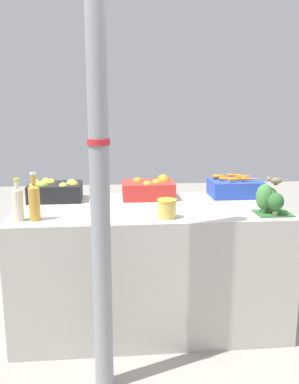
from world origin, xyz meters
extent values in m
plane|color=gray|center=(0.00, 0.00, 0.00)|extent=(10.00, 10.00, 0.00)
cube|color=#B7B2A8|center=(0.00, 0.00, 0.42)|extent=(1.80, 0.84, 0.84)
cylinder|color=gray|center=(-0.31, -0.68, 1.33)|extent=(0.10, 0.10, 2.66)
cylinder|color=red|center=(-0.31, -0.68, 1.35)|extent=(0.11, 0.11, 0.03)
cube|color=black|center=(-0.65, 0.25, 0.90)|extent=(0.37, 0.26, 0.12)
sphere|color=gold|center=(-0.75, 0.21, 0.95)|extent=(0.07, 0.07, 0.07)
sphere|color=gold|center=(-0.79, 0.28, 0.96)|extent=(0.07, 0.07, 0.07)
sphere|color=gold|center=(-0.79, 0.20, 0.95)|extent=(0.08, 0.08, 0.08)
sphere|color=gold|center=(-0.52, 0.22, 0.96)|extent=(0.07, 0.07, 0.07)
sphere|color=#9EBC42|center=(-0.54, 0.25, 0.96)|extent=(0.07, 0.07, 0.07)
sphere|color=gold|center=(-0.69, 0.29, 0.96)|extent=(0.07, 0.07, 0.07)
sphere|color=#9EBC42|center=(-0.59, 0.17, 0.95)|extent=(0.07, 0.07, 0.07)
sphere|color=#9EBC42|center=(-0.73, 0.18, 0.96)|extent=(0.08, 0.08, 0.08)
sphere|color=#9EBC42|center=(-0.79, 0.27, 0.96)|extent=(0.06, 0.06, 0.06)
sphere|color=gold|center=(-0.73, 0.32, 0.96)|extent=(0.06, 0.06, 0.06)
cube|color=red|center=(0.01, 0.25, 0.90)|extent=(0.37, 0.26, 0.12)
sphere|color=orange|center=(-0.06, 0.27, 0.96)|extent=(0.08, 0.08, 0.08)
sphere|color=orange|center=(0.07, 0.22, 0.95)|extent=(0.08, 0.08, 0.08)
sphere|color=orange|center=(0.13, 0.32, 0.96)|extent=(0.09, 0.09, 0.09)
sphere|color=orange|center=(0.00, 0.17, 0.95)|extent=(0.07, 0.07, 0.07)
sphere|color=orange|center=(0.13, 0.28, 0.96)|extent=(0.09, 0.09, 0.09)
cube|color=#2847B7|center=(0.66, 0.25, 0.90)|extent=(0.37, 0.26, 0.12)
cone|color=orange|center=(0.76, 0.18, 0.98)|extent=(0.15, 0.06, 0.03)
cone|color=orange|center=(0.66, 0.18, 0.99)|extent=(0.16, 0.06, 0.03)
cone|color=orange|center=(0.57, 0.29, 0.99)|extent=(0.13, 0.04, 0.03)
cone|color=orange|center=(0.60, 0.23, 0.98)|extent=(0.13, 0.05, 0.02)
cone|color=orange|center=(0.64, 0.29, 0.98)|extent=(0.16, 0.02, 0.02)
cone|color=orange|center=(0.76, 0.32, 0.98)|extent=(0.13, 0.06, 0.03)
cone|color=orange|center=(0.72, 0.26, 0.98)|extent=(0.14, 0.07, 0.03)
cone|color=orange|center=(0.68, 0.28, 0.97)|extent=(0.12, 0.05, 0.02)
cone|color=orange|center=(0.58, 0.35, 0.99)|extent=(0.12, 0.06, 0.02)
cone|color=orange|center=(0.69, 0.33, 0.99)|extent=(0.13, 0.06, 0.03)
cube|color=#2D602D|center=(0.76, -0.26, 0.85)|extent=(0.22, 0.18, 0.01)
ellipsoid|color=#427F3D|center=(0.74, -0.24, 0.94)|extent=(0.11, 0.11, 0.15)
cylinder|color=#B2C693|center=(0.74, -0.24, 0.86)|extent=(0.03, 0.03, 0.02)
ellipsoid|color=#427F3D|center=(0.70, -0.25, 0.95)|extent=(0.11, 0.11, 0.17)
cylinder|color=#B2C693|center=(0.70, -0.25, 0.86)|extent=(0.03, 0.03, 0.02)
ellipsoid|color=#2D602D|center=(0.75, -0.31, 0.94)|extent=(0.10, 0.10, 0.11)
cylinder|color=#B2C693|center=(0.75, -0.31, 0.86)|extent=(0.03, 0.03, 0.02)
cylinder|color=beige|center=(-0.81, -0.27, 0.94)|extent=(0.06, 0.06, 0.19)
cone|color=beige|center=(-0.81, -0.27, 1.04)|extent=(0.06, 0.06, 0.02)
cylinder|color=beige|center=(-0.81, -0.27, 1.07)|extent=(0.03, 0.03, 0.04)
cylinder|color=gold|center=(-0.81, -0.27, 1.09)|extent=(0.03, 0.03, 0.01)
cylinder|color=gold|center=(-0.71, -0.27, 0.94)|extent=(0.07, 0.07, 0.20)
cone|color=gold|center=(-0.71, -0.27, 1.06)|extent=(0.07, 0.07, 0.03)
cylinder|color=gold|center=(-0.71, -0.27, 1.09)|extent=(0.03, 0.03, 0.05)
cylinder|color=silver|center=(-0.71, -0.27, 1.13)|extent=(0.03, 0.03, 0.01)
cylinder|color=#DBBC56|center=(0.08, -0.29, 0.90)|extent=(0.11, 0.11, 0.10)
cylinder|color=gold|center=(0.08, -0.29, 0.96)|extent=(0.12, 0.12, 0.01)
cube|color=#4C3D2D|center=(0.76, -0.28, 1.04)|extent=(0.02, 0.02, 0.01)
ellipsoid|color=#7A664C|center=(0.76, -0.28, 1.06)|extent=(0.08, 0.05, 0.04)
sphere|color=#897556|center=(0.72, -0.27, 1.07)|extent=(0.03, 0.03, 0.03)
cone|color=#4C3D28|center=(0.71, -0.27, 1.07)|extent=(0.02, 0.01, 0.01)
cube|color=#7A664C|center=(0.81, -0.29, 1.06)|extent=(0.04, 0.02, 0.01)
camera|label=1|loc=(-0.26, -2.78, 1.56)|focal=40.00mm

